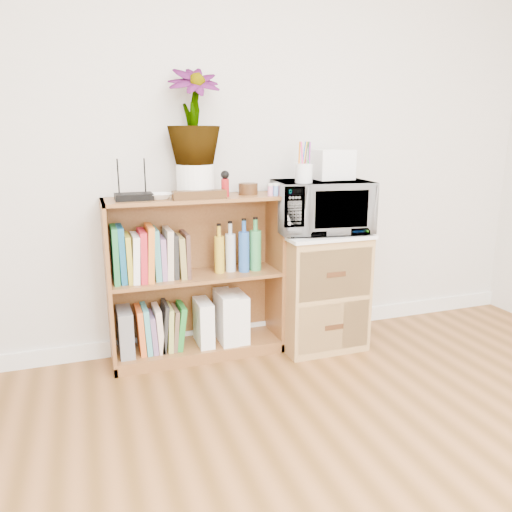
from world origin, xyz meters
name	(u,v)px	position (x,y,z in m)	size (l,w,h in m)	color
skirting_board	(246,330)	(0.00, 2.24, 0.05)	(4.00, 0.02, 0.10)	white
bookshelf	(196,279)	(-0.35, 2.10, 0.47)	(1.00, 0.30, 0.95)	brown
wicker_unit	(318,290)	(0.40, 2.02, 0.35)	(0.50, 0.45, 0.70)	#9E7542
microwave	(321,207)	(0.40, 2.02, 0.87)	(0.55, 0.37, 0.30)	white
pen_cup	(304,173)	(0.25, 1.94, 1.08)	(0.10, 0.10, 0.11)	white
small_appliance	(332,165)	(0.50, 2.09, 1.11)	(0.22, 0.19, 0.18)	white
router	(134,197)	(-0.68, 2.08, 0.97)	(0.20, 0.13, 0.04)	black
white_bowl	(160,196)	(-0.54, 2.07, 0.97)	(0.13, 0.13, 0.03)	white
plant_pot	(195,181)	(-0.33, 2.12, 1.04)	(0.21, 0.21, 0.18)	white
potted_plant	(194,116)	(-0.33, 2.12, 1.39)	(0.29, 0.29, 0.51)	#3D7930
trinket_box	(199,195)	(-0.34, 2.00, 0.97)	(0.29, 0.07, 0.05)	#33200E
kokeshi_doll	(225,188)	(-0.18, 2.06, 1.00)	(0.04, 0.04, 0.10)	maroon
wooden_bowl	(248,189)	(-0.03, 2.11, 0.98)	(0.11, 0.11, 0.06)	#3A200F
paint_jars	(276,191)	(0.11, 2.01, 0.98)	(0.10, 0.04, 0.05)	pink
file_box	(125,332)	(-0.77, 2.10, 0.20)	(0.08, 0.21, 0.26)	slate
magazine_holder_left	(204,322)	(-0.32, 2.09, 0.20)	(0.08, 0.21, 0.27)	white
magazine_holder_mid	(226,317)	(-0.18, 2.09, 0.22)	(0.10, 0.24, 0.30)	white
magazine_holder_right	(237,316)	(-0.11, 2.09, 0.22)	(0.09, 0.23, 0.29)	white
cookbooks	(149,255)	(-0.61, 2.10, 0.64)	(0.41, 0.20, 0.31)	#217C41
liquor_bottles	(239,246)	(-0.09, 2.10, 0.65)	(0.28, 0.07, 0.31)	gold
lower_books	(160,328)	(-0.57, 2.10, 0.20)	(0.28, 0.19, 0.28)	orange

